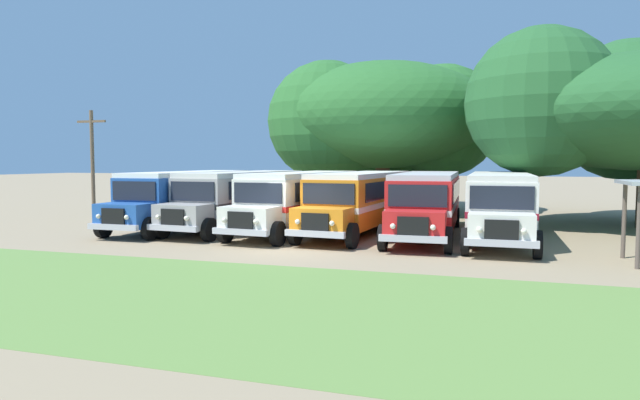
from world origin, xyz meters
TOP-DOWN VIEW (x-y plane):
  - ground_plane at (0.00, 0.00)m, footprint 220.00×220.00m
  - foreground_grass_strip at (0.00, -7.62)m, footprint 80.00×8.74m
  - parked_bus_slot_0 at (-7.55, 5.29)m, footprint 2.74×10.85m
  - parked_bus_slot_1 at (-4.65, 5.73)m, footprint 3.30×10.93m
  - parked_bus_slot_2 at (-1.38, 5.44)m, footprint 3.45×10.96m
  - parked_bus_slot_3 at (1.51, 5.77)m, footprint 3.37×10.94m
  - parked_bus_slot_4 at (4.62, 5.56)m, footprint 2.94×10.87m
  - parked_bus_slot_5 at (7.75, 5.42)m, footprint 2.70×10.84m
  - broad_shade_tree at (0.38, 17.48)m, footprint 14.97×14.47m
  - utility_pole at (-13.41, 5.34)m, footprint 1.80×0.20m

SIDE VIEW (x-z plane):
  - ground_plane at x=0.00m, z-range 0.00..0.00m
  - foreground_grass_strip at x=0.00m, z-range 0.00..0.01m
  - parked_bus_slot_0 at x=-7.55m, z-range 0.17..2.99m
  - parked_bus_slot_1 at x=-4.65m, z-range 0.17..2.99m
  - parked_bus_slot_2 at x=-1.38m, z-range 0.17..2.99m
  - parked_bus_slot_3 at x=1.51m, z-range 0.17..2.99m
  - parked_bus_slot_4 at x=4.62m, z-range 0.17..2.99m
  - parked_bus_slot_5 at x=7.75m, z-range 0.17..2.99m
  - utility_pole at x=-13.41m, z-range 0.24..6.34m
  - broad_shade_tree at x=0.38m, z-range 1.07..11.01m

